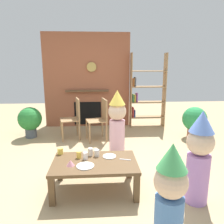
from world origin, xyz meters
TOP-DOWN VIEW (x-y plane):
  - ground_plane at (0.00, 0.00)m, footprint 12.00×12.00m
  - brick_fireplace_feature at (-0.35, 2.60)m, footprint 2.20×0.28m
  - bookshelf at (1.16, 2.40)m, footprint 0.90×0.28m
  - coffee_table at (-0.14, -0.53)m, footprint 1.09×0.67m
  - paper_cup_near_left at (-0.62, -0.26)m, footprint 0.08×0.08m
  - paper_cup_near_right at (-0.11, -0.36)m, footprint 0.07×0.07m
  - paper_cup_center at (-0.35, -0.40)m, footprint 0.06×0.06m
  - paper_cup_far_left at (-0.26, -0.45)m, footprint 0.06×0.06m
  - paper_cup_far_right at (-0.20, -0.33)m, footprint 0.07×0.07m
  - paper_plate_front at (-0.25, -0.66)m, footprint 0.22×0.22m
  - paper_plate_rear at (0.06, -0.39)m, footprint 0.18×0.18m
  - birthday_cake_slice at (-0.44, -0.62)m, footprint 0.10×0.10m
  - table_fork at (0.26, -0.50)m, footprint 0.15×0.06m
  - child_with_cone_hat at (0.50, -1.55)m, footprint 0.28×0.28m
  - child_in_pink at (1.08, -0.85)m, footprint 0.31×0.31m
  - child_by_the_chairs at (0.26, 0.67)m, footprint 0.33×0.33m
  - dining_chair_left at (-0.61, 1.54)m, footprint 0.48×0.48m
  - dining_chair_middle at (-0.03, 1.41)m, footprint 0.48×0.48m
  - potted_plant_tall at (2.06, 1.41)m, footprint 0.54×0.54m
  - potted_plant_short at (-1.60, 1.67)m, footprint 0.52×0.52m

SIDE VIEW (x-z plane):
  - ground_plane at x=0.00m, z-range 0.00..0.00m
  - coffee_table at x=-0.14m, z-range 0.14..0.54m
  - potted_plant_tall at x=2.06m, z-range 0.05..0.75m
  - table_fork at x=0.26m, z-range 0.40..0.41m
  - potted_plant_short at x=-1.60m, z-range 0.06..0.75m
  - paper_plate_front at x=-0.25m, z-range 0.40..0.41m
  - paper_plate_rear at x=0.06m, z-range 0.40..0.41m
  - birthday_cake_slice at x=-0.44m, z-range 0.40..0.47m
  - paper_cup_near_left at x=-0.62m, z-range 0.40..0.49m
  - paper_cup_center at x=-0.35m, z-range 0.40..0.49m
  - paper_cup_near_right at x=-0.11m, z-range 0.40..0.50m
  - paper_cup_far_left at x=-0.26m, z-range 0.40..0.50m
  - paper_cup_far_right at x=-0.20m, z-range 0.40..0.51m
  - dining_chair_left at x=-0.61m, z-range 0.06..0.96m
  - dining_chair_middle at x=-0.03m, z-range 0.06..0.96m
  - child_with_cone_hat at x=0.50m, z-range 0.03..1.06m
  - child_in_pink at x=1.08m, z-range 0.03..1.16m
  - child_by_the_chairs at x=0.26m, z-range 0.03..1.21m
  - bookshelf at x=1.16m, z-range -0.07..1.83m
  - brick_fireplace_feature at x=-0.35m, z-range -0.01..2.39m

